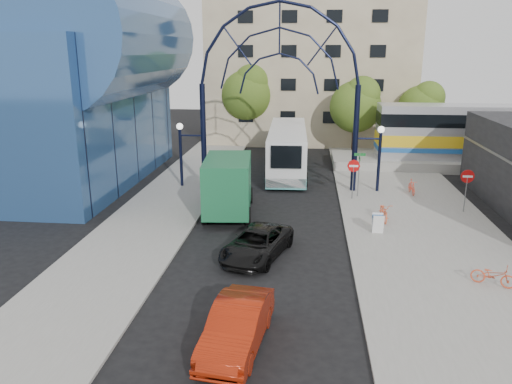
# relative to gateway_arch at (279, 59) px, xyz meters

# --- Properties ---
(ground) EXTENTS (120.00, 120.00, 0.00)m
(ground) POSITION_rel_gateway_arch_xyz_m (0.00, -14.00, -8.56)
(ground) COLOR black
(ground) RESTS_ON ground
(sidewalk_east) EXTENTS (8.00, 56.00, 0.12)m
(sidewalk_east) POSITION_rel_gateway_arch_xyz_m (8.00, -10.00, -8.50)
(sidewalk_east) COLOR gray
(sidewalk_east) RESTS_ON ground
(plaza_west) EXTENTS (5.00, 50.00, 0.12)m
(plaza_west) POSITION_rel_gateway_arch_xyz_m (-6.50, -8.00, -8.50)
(plaza_west) COLOR gray
(plaza_west) RESTS_ON ground
(gateway_arch) EXTENTS (13.64, 0.44, 12.10)m
(gateway_arch) POSITION_rel_gateway_arch_xyz_m (0.00, 0.00, 0.00)
(gateway_arch) COLOR black
(gateway_arch) RESTS_ON ground
(stop_sign) EXTENTS (0.80, 0.07, 2.50)m
(stop_sign) POSITION_rel_gateway_arch_xyz_m (4.80, -2.00, -6.56)
(stop_sign) COLOR slate
(stop_sign) RESTS_ON sidewalk_east
(do_not_enter_sign) EXTENTS (0.76, 0.07, 2.48)m
(do_not_enter_sign) POSITION_rel_gateway_arch_xyz_m (11.00, -4.00, -6.58)
(do_not_enter_sign) COLOR slate
(do_not_enter_sign) RESTS_ON sidewalk_east
(street_name_sign) EXTENTS (0.70, 0.70, 2.80)m
(street_name_sign) POSITION_rel_gateway_arch_xyz_m (5.20, -1.40, -6.43)
(street_name_sign) COLOR slate
(street_name_sign) RESTS_ON sidewalk_east
(sandwich_board) EXTENTS (0.55, 0.61, 0.99)m
(sandwich_board) POSITION_rel_gateway_arch_xyz_m (5.60, -8.02, -7.81)
(sandwich_board) COLOR white
(sandwich_board) RESTS_ON sidewalk_east
(transit_hall) EXTENTS (16.50, 18.00, 14.50)m
(transit_hall) POSITION_rel_gateway_arch_xyz_m (-15.30, 1.00, -1.86)
(transit_hall) COLOR #2B4F84
(transit_hall) RESTS_ON ground
(apartment_block) EXTENTS (20.00, 12.10, 14.00)m
(apartment_block) POSITION_rel_gateway_arch_xyz_m (2.00, 20.97, -1.55)
(apartment_block) COLOR tan
(apartment_block) RESTS_ON ground
(tree_north_a) EXTENTS (4.48, 4.48, 7.00)m
(tree_north_a) POSITION_rel_gateway_arch_xyz_m (6.12, 11.93, -3.95)
(tree_north_a) COLOR #382314
(tree_north_a) RESTS_ON ground
(tree_north_b) EXTENTS (5.12, 5.12, 8.00)m
(tree_north_b) POSITION_rel_gateway_arch_xyz_m (-3.88, 15.93, -3.29)
(tree_north_b) COLOR #382314
(tree_north_b) RESTS_ON ground
(tree_north_c) EXTENTS (4.16, 4.16, 6.50)m
(tree_north_c) POSITION_rel_gateway_arch_xyz_m (12.12, 13.93, -4.28)
(tree_north_c) COLOR #382314
(tree_north_c) RESTS_ON ground
(city_bus) EXTENTS (3.21, 12.43, 3.39)m
(city_bus) POSITION_rel_gateway_arch_xyz_m (0.40, 5.40, -6.78)
(city_bus) COLOR silver
(city_bus) RESTS_ON ground
(green_truck) EXTENTS (3.06, 6.90, 3.39)m
(green_truck) POSITION_rel_gateway_arch_xyz_m (-2.50, -5.17, -6.86)
(green_truck) COLOR black
(green_truck) RESTS_ON ground
(black_suv) EXTENTS (3.43, 5.15, 1.31)m
(black_suv) POSITION_rel_gateway_arch_xyz_m (-0.23, -11.49, -7.90)
(black_suv) COLOR black
(black_suv) RESTS_ON ground
(red_sedan) EXTENTS (2.09, 4.64, 1.48)m
(red_sedan) POSITION_rel_gateway_arch_xyz_m (-0.13, -18.66, -7.82)
(red_sedan) COLOR #961D09
(red_sedan) RESTS_ON ground
(bike_near_a) EXTENTS (0.73, 1.94, 1.01)m
(bike_near_a) POSITION_rel_gateway_arch_xyz_m (6.19, -6.00, -7.93)
(bike_near_a) COLOR #F05930
(bike_near_a) RESTS_ON sidewalk_east
(bike_near_b) EXTENTS (0.53, 1.59, 0.94)m
(bike_near_b) POSITION_rel_gateway_arch_xyz_m (8.71, -0.53, -7.97)
(bike_near_b) COLOR #E2442D
(bike_near_b) RESTS_ON sidewalk_east
(bike_far_a) EXTENTS (1.76, 1.19, 0.87)m
(bike_far_a) POSITION_rel_gateway_arch_xyz_m (9.37, -13.58, -8.00)
(bike_far_a) COLOR #CE4929
(bike_far_a) RESTS_ON sidewalk_east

